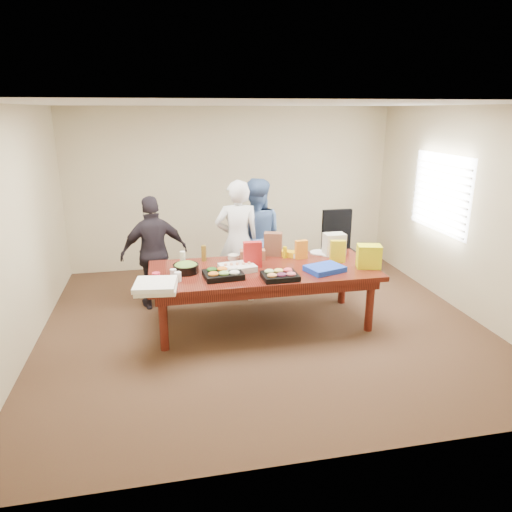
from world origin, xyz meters
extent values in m
cube|color=#47301E|center=(0.00, 0.00, -0.01)|extent=(5.50, 5.00, 0.02)
cube|color=white|center=(0.00, 0.00, 2.71)|extent=(5.50, 5.00, 0.02)
cube|color=beige|center=(0.00, 2.50, 1.35)|extent=(5.50, 0.04, 2.70)
cube|color=beige|center=(0.00, -2.50, 1.35)|extent=(5.50, 0.04, 2.70)
cube|color=beige|center=(-2.75, 0.00, 1.35)|extent=(0.04, 5.00, 2.70)
cube|color=beige|center=(2.75, 0.00, 1.35)|extent=(0.04, 5.00, 2.70)
cube|color=white|center=(2.72, 0.60, 1.50)|extent=(0.03, 1.40, 1.10)
cube|color=beige|center=(2.68, 0.60, 1.50)|extent=(0.04, 1.36, 1.00)
cube|color=#4C1C0F|center=(0.00, 0.00, 0.38)|extent=(2.80, 1.20, 0.75)
cube|color=black|center=(1.47, 1.11, 0.56)|extent=(0.57, 0.57, 1.11)
imported|color=silver|center=(-0.17, 0.87, 0.87)|extent=(0.68, 0.49, 1.74)
imported|color=#4969A3|center=(0.12, 1.10, 0.86)|extent=(0.94, 0.80, 1.72)
imported|color=black|center=(-1.33, 0.85, 0.78)|extent=(0.98, 0.59, 1.56)
cube|color=black|center=(-0.53, -0.23, 0.78)|extent=(0.48, 0.39, 0.07)
cube|color=black|center=(0.12, -0.40, 0.78)|extent=(0.42, 0.33, 0.06)
cube|color=white|center=(-0.33, -0.01, 0.79)|extent=(0.47, 0.38, 0.07)
cylinder|color=black|center=(-0.95, 0.04, 0.80)|extent=(0.39, 0.39, 0.10)
cube|color=blue|center=(0.72, -0.25, 0.78)|extent=(0.52, 0.45, 0.07)
cube|color=#AF1C1B|center=(-0.12, 0.08, 0.91)|extent=(0.23, 0.10, 0.33)
cube|color=yellow|center=(1.00, 0.06, 0.89)|extent=(0.20, 0.10, 0.29)
cube|color=orange|center=(0.58, 0.29, 0.87)|extent=(0.17, 0.09, 0.25)
cylinder|color=white|center=(-0.18, 0.39, 0.81)|extent=(0.08, 0.08, 0.13)
cylinder|color=#D3B400|center=(0.38, 0.37, 0.83)|extent=(0.06, 0.06, 0.15)
cylinder|color=brown|center=(-0.69, 0.46, 0.85)|extent=(0.07, 0.07, 0.21)
cylinder|color=beige|center=(-0.97, 0.27, 0.85)|extent=(0.07, 0.07, 0.20)
cube|color=yellow|center=(0.45, 0.43, 0.79)|extent=(0.25, 0.24, 0.07)
cube|color=brown|center=(-0.06, 0.39, 0.82)|extent=(0.34, 0.18, 0.13)
cube|color=brown|center=(0.25, 0.52, 0.91)|extent=(0.27, 0.21, 0.31)
cylinder|color=red|center=(-1.30, -0.24, 0.81)|extent=(0.11, 0.11, 0.12)
cylinder|color=white|center=(-1.06, -0.25, 0.81)|extent=(0.09, 0.09, 0.11)
cylinder|color=white|center=(-1.10, -0.12, 0.80)|extent=(0.09, 0.09, 0.11)
cube|color=white|center=(-1.30, -0.48, 0.78)|extent=(0.48, 0.48, 0.05)
cube|color=white|center=(-1.31, -0.50, 0.83)|extent=(0.49, 0.49, 0.05)
cylinder|color=white|center=(1.00, 0.39, 0.76)|extent=(0.26, 0.26, 0.01)
cylinder|color=white|center=(0.90, 0.49, 0.76)|extent=(0.32, 0.32, 0.02)
cylinder|color=#ECEAC4|center=(0.54, 0.37, 0.78)|extent=(0.20, 0.20, 0.06)
cylinder|color=beige|center=(-0.30, 0.45, 0.78)|extent=(0.15, 0.15, 0.06)
cube|color=beige|center=(1.07, 0.38, 0.90)|extent=(0.28, 0.21, 0.29)
cube|color=#EBEE10|center=(1.30, -0.22, 0.89)|extent=(0.33, 0.27, 0.29)
camera|label=1|loc=(-1.18, -5.36, 2.63)|focal=32.74mm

